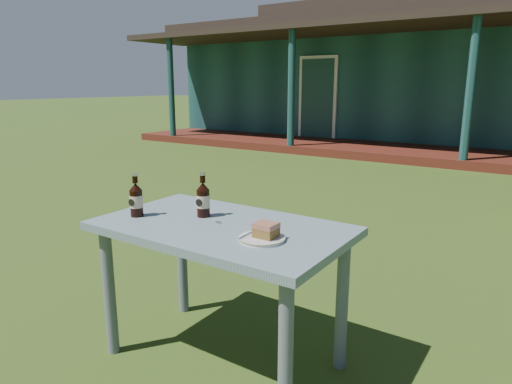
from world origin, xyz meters
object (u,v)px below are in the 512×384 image
Objects in this scene: plate at (262,238)px; cola_bottle_far at (136,199)px; cafe_table at (221,244)px; cake_slice at (266,230)px; cola_bottle_near at (203,199)px.

cola_bottle_far reaches higher than plate.
plate is at bearing -15.60° from cafe_table.
plate is at bearing -135.39° from cake_slice.
cafe_table is 5.49× the size of cola_bottle_far.
cola_bottle_far is (-0.28, -0.18, -0.00)m from cola_bottle_near.
cafe_table is 0.50m from cola_bottle_far.
cafe_table is 5.88× the size of plate.
cola_bottle_near is (-0.16, 0.06, 0.19)m from cafe_table.
plate is (0.28, -0.08, 0.11)m from cafe_table.
cola_bottle_near is (-0.46, 0.12, 0.04)m from cake_slice.
plate is 0.93× the size of cola_bottle_far.
cake_slice is 0.41× the size of cola_bottle_near.
cake_slice reaches higher than cafe_table.
cake_slice is 0.47m from cola_bottle_near.
cafe_table is at bearing -20.24° from cola_bottle_near.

